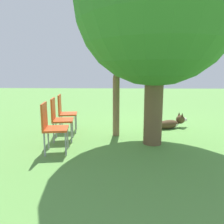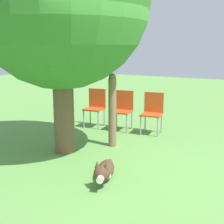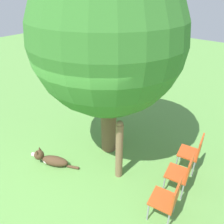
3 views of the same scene
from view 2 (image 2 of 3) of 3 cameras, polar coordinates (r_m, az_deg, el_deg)
name	(u,v)px [view 2 (image 2 of 3)]	position (r m, az deg, el deg)	size (l,w,h in m)	color
ground_plane	(113,163)	(5.27, 0.14, -9.36)	(30.00, 30.00, 0.00)	#609947
dog	(105,171)	(4.61, -1.37, -10.75)	(1.09, 0.58, 0.40)	#513823
fence_post	(112,110)	(5.98, 0.07, 0.36)	(0.15, 0.15, 1.42)	#846647
red_chair_0	(153,110)	(7.00, 7.42, 0.33)	(0.48, 0.50, 0.91)	#D14C1E
red_chair_1	(123,108)	(7.25, 1.99, 0.83)	(0.48, 0.50, 0.91)	#D14C1E
red_chair_2	(95,105)	(7.57, -3.04, 1.28)	(0.48, 0.50, 0.91)	#D14C1E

